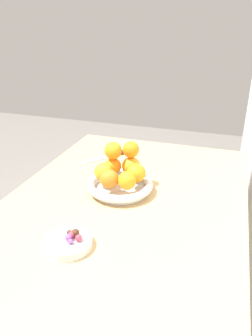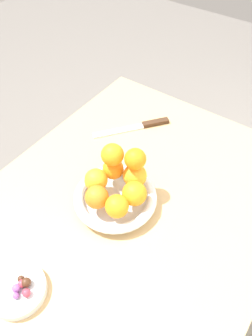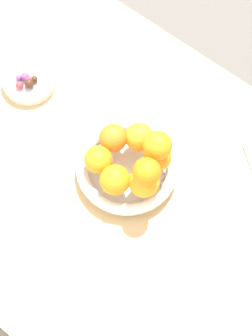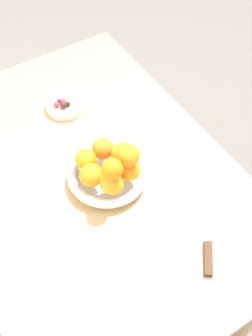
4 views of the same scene
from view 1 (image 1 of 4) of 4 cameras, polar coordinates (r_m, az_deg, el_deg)
dining_table at (r=1.12m, az=-0.15°, el=-9.40°), size 1.10×0.76×0.74m
fruit_bowl at (r=1.10m, az=-1.06°, el=-3.12°), size 0.22×0.22×0.04m
candy_dish at (r=0.88m, az=-10.14°, el=-12.72°), size 0.13×0.13×0.02m
orange_0 at (r=1.08m, az=1.77°, el=-0.94°), size 0.06×0.06×0.06m
orange_1 at (r=1.13m, az=0.90°, el=0.34°), size 0.06×0.06×0.06m
orange_2 at (r=1.14m, az=-2.27°, el=0.36°), size 0.06×0.06×0.06m
orange_3 at (r=1.09m, az=-3.92°, el=-0.67°), size 0.06×0.06×0.06m
orange_4 at (r=1.04m, az=-2.95°, el=-1.91°), size 0.06×0.06×0.06m
orange_5 at (r=1.03m, az=0.15°, el=-2.22°), size 0.06×0.06×0.06m
orange_6 at (r=1.11m, az=-2.27°, el=3.04°), size 0.06×0.06×0.06m
orange_7 at (r=1.11m, az=0.87°, el=3.22°), size 0.06×0.06×0.06m
candy_ball_0 at (r=0.87m, az=-9.41°, el=-11.36°), size 0.02×0.02×0.02m
candy_ball_1 at (r=0.88m, az=-9.82°, el=-11.05°), size 0.02×0.02×0.02m
candy_ball_2 at (r=0.85m, az=-9.65°, el=-12.52°), size 0.01×0.01×0.01m
candy_ball_3 at (r=0.87m, az=-8.81°, el=-11.10°), size 0.02×0.02×0.02m
candy_ball_4 at (r=0.86m, az=-9.98°, el=-11.82°), size 0.02×0.02×0.02m
candy_ball_5 at (r=0.86m, az=-8.26°, el=-11.99°), size 0.02×0.02×0.02m
knife at (r=1.40m, az=-1.87°, el=2.37°), size 0.22×0.18×0.01m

